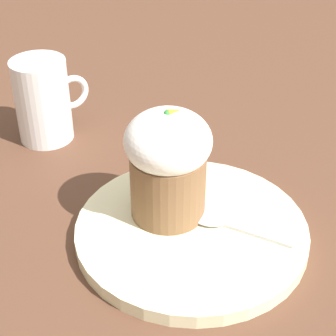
# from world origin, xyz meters

# --- Properties ---
(ground_plane) EXTENTS (4.00, 4.00, 0.00)m
(ground_plane) POSITION_xyz_m (0.00, 0.00, 0.00)
(ground_plane) COLOR #513323
(dessert_plate) EXTENTS (0.23, 0.23, 0.01)m
(dessert_plate) POSITION_xyz_m (0.00, 0.00, 0.01)
(dessert_plate) COLOR beige
(dessert_plate) RESTS_ON ground_plane
(carrot_cake) EXTENTS (0.08, 0.08, 0.12)m
(carrot_cake) POSITION_xyz_m (-0.01, 0.03, 0.08)
(carrot_cake) COLOR brown
(carrot_cake) RESTS_ON dessert_plate
(spoon) EXTENTS (0.07, 0.11, 0.01)m
(spoon) POSITION_xyz_m (0.03, -0.01, 0.02)
(spoon) COLOR silver
(spoon) RESTS_ON dessert_plate
(coffee_cup) EXTENTS (0.09, 0.07, 0.11)m
(coffee_cup) POSITION_xyz_m (-0.04, 0.26, 0.05)
(coffee_cup) COLOR white
(coffee_cup) RESTS_ON ground_plane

